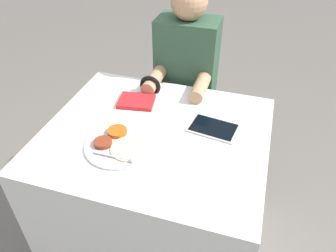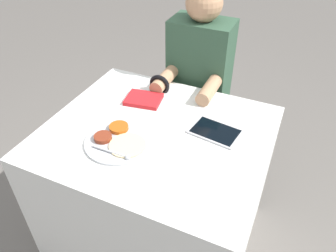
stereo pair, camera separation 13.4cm
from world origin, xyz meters
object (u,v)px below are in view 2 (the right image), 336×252
Objects in this scene: thali_tray at (119,140)px; tablet_device at (215,132)px; red_notebook at (144,100)px; person_diner at (197,99)px.

thali_tray reaches higher than tablet_device.
thali_tray reaches higher than red_notebook.
red_notebook is at bearing 167.36° from tablet_device.
red_notebook is 0.15× the size of person_diner.
person_diner reaches higher than red_notebook.
person_diner reaches higher than tablet_device.
tablet_device is at bearing -12.64° from red_notebook.
thali_tray is 1.24× the size of tablet_device.
red_notebook reaches higher than tablet_device.
tablet_device is at bearing -62.16° from person_diner.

